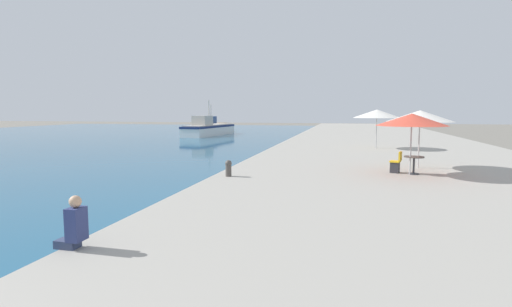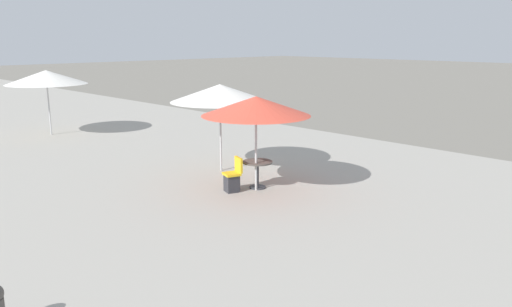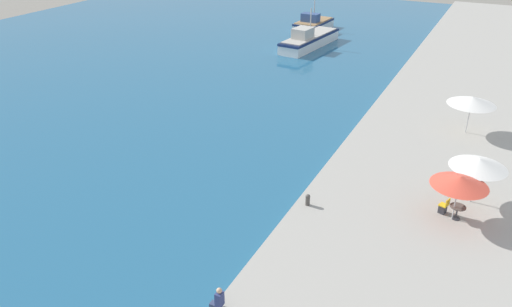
{
  "view_description": "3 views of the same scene",
  "coord_description": "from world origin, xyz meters",
  "px_view_note": "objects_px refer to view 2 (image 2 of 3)",
  "views": [
    {
      "loc": [
        5.27,
        -0.26,
        3.16
      ],
      "look_at": [
        1.5,
        16.16,
        1.34
      ],
      "focal_mm": 28.0,
      "sensor_mm": 36.0,
      "label": 1
    },
    {
      "loc": [
        -1.15,
        7.9,
        4.47
      ],
      "look_at": [
        7.8,
        16.94,
        1.54
      ],
      "focal_mm": 35.0,
      "sensor_mm": 36.0,
      "label": 2
    },
    {
      "loc": [
        8.32,
        -6.63,
        15.18
      ],
      "look_at": [
        -4.0,
        18.0,
        1.14
      ],
      "focal_mm": 35.0,
      "sensor_mm": 36.0,
      "label": 3
    }
  ],
  "objects_px": {
    "cafe_umbrella_pink": "(256,106)",
    "cafe_chair_left": "(233,180)",
    "cafe_table": "(257,169)",
    "cafe_umbrella_white": "(220,93)",
    "cafe_umbrella_striped": "(46,77)"
  },
  "relations": [
    {
      "from": "cafe_umbrella_pink",
      "to": "cafe_chair_left",
      "type": "xyz_separation_m",
      "value": [
        -0.52,
        0.35,
        -1.93
      ]
    },
    {
      "from": "cafe_umbrella_pink",
      "to": "cafe_chair_left",
      "type": "height_order",
      "value": "cafe_umbrella_pink"
    },
    {
      "from": "cafe_table",
      "to": "cafe_umbrella_white",
      "type": "bearing_deg",
      "value": 76.36
    },
    {
      "from": "cafe_umbrella_pink",
      "to": "cafe_umbrella_white",
      "type": "height_order",
      "value": "cafe_umbrella_white"
    },
    {
      "from": "cafe_table",
      "to": "cafe_chair_left",
      "type": "relative_size",
      "value": 0.88
    },
    {
      "from": "cafe_umbrella_white",
      "to": "cafe_umbrella_striped",
      "type": "xyz_separation_m",
      "value": [
        -1.24,
        9.47,
        0.03
      ]
    },
    {
      "from": "cafe_table",
      "to": "cafe_chair_left",
      "type": "distance_m",
      "value": 0.75
    },
    {
      "from": "cafe_umbrella_pink",
      "to": "cafe_umbrella_striped",
      "type": "bearing_deg",
      "value": 92.8
    },
    {
      "from": "cafe_umbrella_pink",
      "to": "cafe_table",
      "type": "distance_m",
      "value": 1.73
    },
    {
      "from": "cafe_umbrella_pink",
      "to": "cafe_table",
      "type": "height_order",
      "value": "cafe_umbrella_pink"
    },
    {
      "from": "cafe_umbrella_pink",
      "to": "cafe_umbrella_striped",
      "type": "xyz_separation_m",
      "value": [
        -0.57,
        11.66,
        0.14
      ]
    },
    {
      "from": "cafe_table",
      "to": "cafe_chair_left",
      "type": "height_order",
      "value": "cafe_chair_left"
    },
    {
      "from": "cafe_umbrella_striped",
      "to": "cafe_chair_left",
      "type": "bearing_deg",
      "value": -89.73
    },
    {
      "from": "cafe_umbrella_white",
      "to": "cafe_umbrella_striped",
      "type": "bearing_deg",
      "value": 97.47
    },
    {
      "from": "cafe_table",
      "to": "cafe_chair_left",
      "type": "bearing_deg",
      "value": 160.97
    }
  ]
}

